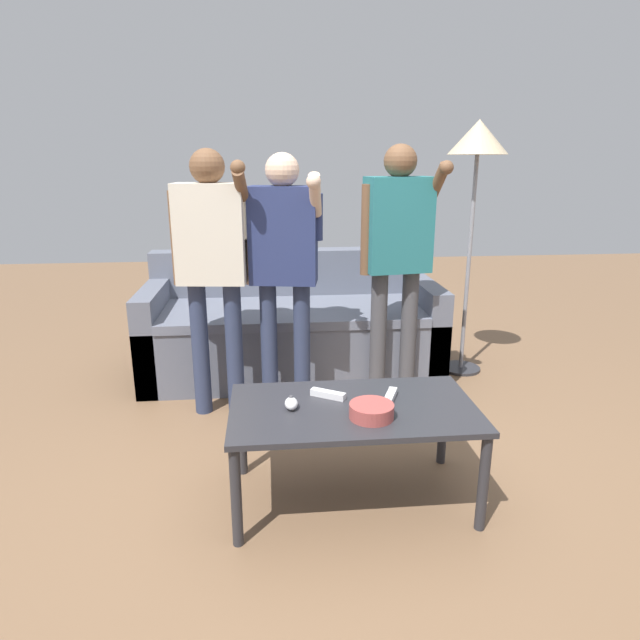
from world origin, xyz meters
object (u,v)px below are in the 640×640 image
at_px(game_remote_nunchuk, 291,403).
at_px(game_remote_wand_near, 390,397).
at_px(snack_bowl, 371,411).
at_px(player_left, 212,254).
at_px(player_right, 397,244).
at_px(coffee_table, 353,417).
at_px(floor_lamp, 477,152).
at_px(player_center, 284,255).
at_px(game_remote_wand_far, 328,394).
at_px(couch, 292,330).

distance_m(game_remote_nunchuk, game_remote_wand_near, 0.44).
xyz_separation_m(snack_bowl, player_left, (-0.72, 1.07, 0.48)).
relative_size(game_remote_nunchuk, player_right, 0.06).
distance_m(coffee_table, snack_bowl, 0.15).
xyz_separation_m(floor_lamp, player_left, (-1.70, -0.53, -0.56)).
relative_size(game_remote_nunchuk, player_center, 0.06).
bearing_deg(player_center, game_remote_wand_far, -79.54).
distance_m(snack_bowl, game_remote_wand_far, 0.27).
bearing_deg(floor_lamp, game_remote_wand_near, -121.01).
distance_m(snack_bowl, game_remote_nunchuk, 0.35).
xyz_separation_m(player_center, game_remote_wand_near, (0.43, -0.92, -0.48)).
bearing_deg(floor_lamp, game_remote_wand_far, -129.35).
height_order(couch, player_right, player_right).
relative_size(couch, player_right, 1.30).
bearing_deg(coffee_table, game_remote_wand_near, 15.43).
bearing_deg(game_remote_wand_near, couch, 102.90).
xyz_separation_m(player_center, player_right, (0.70, 0.14, 0.03)).
bearing_deg(game_remote_wand_near, game_remote_nunchuk, -174.29).
relative_size(coffee_table, snack_bowl, 5.75).
height_order(coffee_table, floor_lamp, floor_lamp).
bearing_deg(game_remote_wand_near, game_remote_wand_far, 168.50).
xyz_separation_m(snack_bowl, player_center, (-0.32, 1.08, 0.47)).
distance_m(coffee_table, floor_lamp, 2.14).
xyz_separation_m(couch, game_remote_nunchuk, (-0.08, -1.62, 0.18)).
bearing_deg(coffee_table, floor_lamp, 55.11).
height_order(game_remote_nunchuk, player_left, player_left).
height_order(game_remote_nunchuk, player_right, player_right).
relative_size(couch, game_remote_nunchuk, 23.27).
bearing_deg(game_remote_nunchuk, snack_bowl, -19.55).
bearing_deg(game_remote_nunchuk, game_remote_wand_far, 30.31).
distance_m(player_left, game_remote_wand_near, 1.34).
height_order(game_remote_nunchuk, game_remote_wand_near, game_remote_nunchuk).
bearing_deg(game_remote_nunchuk, player_right, 57.53).
bearing_deg(player_right, player_left, -172.29).
bearing_deg(couch, floor_lamp, -6.31).
xyz_separation_m(couch, game_remote_wand_near, (0.36, -1.58, 0.17)).
distance_m(game_remote_nunchuk, player_left, 1.15).
distance_m(snack_bowl, player_left, 1.38).
bearing_deg(game_remote_nunchuk, floor_lamp, 48.67).
bearing_deg(coffee_table, snack_bowl, -62.72).
xyz_separation_m(coffee_table, player_center, (-0.26, 0.97, 0.55)).
xyz_separation_m(coffee_table, floor_lamp, (1.04, 1.49, 1.12)).
xyz_separation_m(player_center, game_remote_wand_far, (0.16, -0.87, -0.48)).
bearing_deg(snack_bowl, player_right, 72.81).
bearing_deg(floor_lamp, snack_bowl, -121.49).
bearing_deg(game_remote_wand_far, coffee_table, -46.17).
relative_size(floor_lamp, game_remote_wand_near, 10.70).
height_order(snack_bowl, game_remote_wand_near, snack_bowl).
bearing_deg(couch, game_remote_wand_near, -77.10).
relative_size(player_center, player_right, 0.97).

